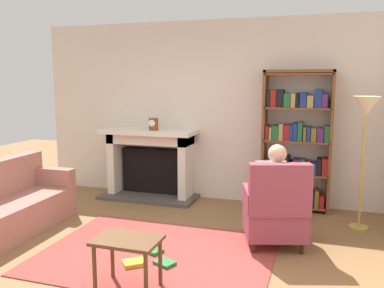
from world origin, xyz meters
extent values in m
plane|color=brown|center=(0.00, 0.00, 0.00)|extent=(14.00, 14.00, 0.00)
cube|color=beige|center=(0.00, 2.55, 1.35)|extent=(5.60, 0.10, 2.70)
cube|color=#9B3933|center=(0.00, 0.30, 0.01)|extent=(2.40, 1.80, 0.01)
cube|color=#4C4742|center=(-0.93, 2.18, 0.03)|extent=(1.49, 0.64, 0.05)
cube|color=black|center=(-0.93, 2.40, 0.40)|extent=(0.97, 0.20, 0.70)
cube|color=silver|center=(-1.52, 2.28, 0.50)|extent=(0.12, 0.44, 1.01)
cube|color=silver|center=(-0.34, 2.28, 0.50)|extent=(0.12, 0.44, 1.01)
cube|color=silver|center=(-0.93, 2.28, 0.93)|extent=(1.29, 0.44, 0.16)
cube|color=silver|center=(-0.93, 2.22, 1.04)|extent=(1.45, 0.56, 0.06)
cylinder|color=brown|center=(-0.83, 2.20, 1.16)|extent=(0.14, 0.14, 0.18)
cylinder|color=white|center=(-0.83, 2.14, 1.18)|extent=(0.10, 0.01, 0.10)
cube|color=brown|center=(0.81, 2.34, 0.98)|extent=(0.04, 0.32, 1.96)
cube|color=brown|center=(1.72, 2.34, 0.98)|extent=(0.04, 0.32, 1.96)
cube|color=brown|center=(1.26, 2.34, 1.94)|extent=(0.94, 0.32, 0.04)
cube|color=brown|center=(1.26, 2.34, 0.06)|extent=(0.90, 0.32, 0.02)
cube|color=black|center=(0.86, 2.33, 0.18)|extent=(0.04, 0.26, 0.21)
cube|color=black|center=(0.93, 2.33, 0.19)|extent=(0.07, 0.26, 0.23)
cube|color=#4C1E59|center=(1.01, 2.33, 0.17)|extent=(0.08, 0.26, 0.19)
cube|color=#1E592D|center=(1.08, 2.33, 0.18)|extent=(0.06, 0.26, 0.21)
cube|color=#1E592D|center=(1.15, 2.33, 0.20)|extent=(0.08, 0.26, 0.25)
cube|color=navy|center=(1.23, 2.33, 0.17)|extent=(0.05, 0.26, 0.20)
cube|color=brown|center=(1.29, 2.33, 0.20)|extent=(0.05, 0.26, 0.25)
cube|color=maroon|center=(1.36, 2.33, 0.19)|extent=(0.09, 0.26, 0.23)
cube|color=#997F4C|center=(1.44, 2.33, 0.19)|extent=(0.06, 0.26, 0.24)
cube|color=navy|center=(1.50, 2.33, 0.17)|extent=(0.06, 0.26, 0.19)
cube|color=brown|center=(1.57, 2.33, 0.19)|extent=(0.06, 0.26, 0.24)
cube|color=maroon|center=(1.64, 2.33, 0.16)|extent=(0.06, 0.26, 0.17)
cube|color=brown|center=(1.26, 2.34, 0.52)|extent=(0.90, 0.32, 0.02)
cube|color=#997F4C|center=(0.87, 2.33, 0.61)|extent=(0.05, 0.26, 0.16)
cube|color=#1E592D|center=(0.93, 2.33, 0.64)|extent=(0.06, 0.26, 0.22)
cube|color=brown|center=(1.00, 2.33, 0.64)|extent=(0.06, 0.26, 0.22)
cube|color=#997F4C|center=(1.05, 2.33, 0.62)|extent=(0.04, 0.26, 0.18)
cube|color=maroon|center=(1.10, 2.33, 0.66)|extent=(0.04, 0.26, 0.25)
cube|color=black|center=(1.15, 2.33, 0.65)|extent=(0.05, 0.26, 0.23)
cube|color=black|center=(1.21, 2.33, 0.61)|extent=(0.04, 0.26, 0.16)
cube|color=#4C1E59|center=(1.28, 2.33, 0.63)|extent=(0.08, 0.26, 0.20)
cube|color=#1E592D|center=(1.36, 2.33, 0.63)|extent=(0.07, 0.26, 0.20)
cube|color=maroon|center=(1.44, 2.33, 0.62)|extent=(0.07, 0.26, 0.18)
cube|color=navy|center=(1.51, 2.33, 0.61)|extent=(0.06, 0.26, 0.16)
cube|color=black|center=(1.58, 2.33, 0.64)|extent=(0.06, 0.26, 0.22)
cube|color=maroon|center=(1.66, 2.33, 0.65)|extent=(0.08, 0.26, 0.23)
cube|color=brown|center=(1.26, 2.34, 0.98)|extent=(0.90, 0.32, 0.02)
cube|color=maroon|center=(0.86, 2.33, 1.09)|extent=(0.04, 0.26, 0.20)
cube|color=#997F4C|center=(0.91, 2.33, 1.08)|extent=(0.04, 0.26, 0.18)
cube|color=#1E592D|center=(0.98, 2.33, 1.09)|extent=(0.09, 0.26, 0.20)
cube|color=#997F4C|center=(1.06, 2.33, 1.11)|extent=(0.06, 0.26, 0.23)
cube|color=maroon|center=(1.13, 2.33, 1.10)|extent=(0.08, 0.26, 0.22)
cube|color=navy|center=(1.19, 2.33, 1.10)|extent=(0.04, 0.26, 0.22)
cube|color=navy|center=(1.25, 2.33, 1.11)|extent=(0.05, 0.26, 0.24)
cube|color=#1E592D|center=(1.31, 2.33, 1.12)|extent=(0.06, 0.26, 0.26)
cube|color=brown|center=(1.37, 2.33, 1.09)|extent=(0.04, 0.26, 0.20)
cube|color=navy|center=(1.42, 2.33, 1.09)|extent=(0.05, 0.26, 0.19)
cube|color=brown|center=(1.49, 2.33, 1.08)|extent=(0.07, 0.26, 0.18)
cube|color=#4C1E59|center=(1.58, 2.33, 1.08)|extent=(0.09, 0.26, 0.19)
cube|color=#1E592D|center=(1.66, 2.33, 1.10)|extent=(0.07, 0.26, 0.22)
cube|color=brown|center=(1.26, 2.34, 1.44)|extent=(0.90, 0.32, 0.02)
cube|color=black|center=(0.87, 2.33, 1.57)|extent=(0.06, 0.26, 0.23)
cube|color=maroon|center=(0.94, 2.33, 1.57)|extent=(0.07, 0.26, 0.24)
cube|color=black|center=(1.03, 2.33, 1.57)|extent=(0.09, 0.26, 0.24)
cube|color=#1E592D|center=(1.12, 2.33, 1.54)|extent=(0.09, 0.26, 0.19)
cube|color=#997F4C|center=(1.20, 2.33, 1.55)|extent=(0.06, 0.26, 0.19)
cube|color=black|center=(1.26, 2.33, 1.55)|extent=(0.04, 0.26, 0.20)
cube|color=navy|center=(1.34, 2.33, 1.55)|extent=(0.09, 0.26, 0.20)
cube|color=#997F4C|center=(1.43, 2.33, 1.53)|extent=(0.08, 0.26, 0.16)
cube|color=navy|center=(1.53, 2.33, 1.57)|extent=(0.09, 0.26, 0.25)
cube|color=#4C1E59|center=(1.61, 2.33, 1.54)|extent=(0.08, 0.26, 0.19)
cube|color=brown|center=(1.26, 2.34, 1.90)|extent=(0.90, 0.32, 0.02)
cylinder|color=#331E14|center=(1.31, 1.25, 0.06)|extent=(0.05, 0.05, 0.12)
cylinder|color=#331E14|center=(0.82, 1.10, 0.06)|extent=(0.05, 0.05, 0.12)
cylinder|color=#331E14|center=(1.45, 0.79, 0.06)|extent=(0.05, 0.05, 0.12)
cylinder|color=#331E14|center=(0.97, 0.64, 0.06)|extent=(0.05, 0.05, 0.12)
cube|color=#8D3B4B|center=(1.14, 0.95, 0.27)|extent=(0.79, 0.76, 0.30)
cube|color=#8D3B4B|center=(1.21, 0.72, 0.70)|extent=(0.66, 0.34, 0.55)
cube|color=#8D3B4B|center=(1.40, 1.03, 0.53)|extent=(0.27, 0.55, 0.22)
cube|color=#8D3B4B|center=(0.88, 0.87, 0.53)|extent=(0.27, 0.55, 0.22)
cube|color=silver|center=(1.15, 0.90, 0.67)|extent=(0.36, 0.28, 0.50)
sphere|color=#D8AD8C|center=(1.15, 0.90, 1.04)|extent=(0.20, 0.20, 0.20)
cube|color=#191E3F|center=(1.17, 1.12, 0.47)|extent=(0.23, 0.42, 0.12)
cube|color=#191E3F|center=(1.02, 1.07, 0.47)|extent=(0.23, 0.42, 0.12)
cylinder|color=#191E3F|center=(1.12, 1.30, 0.21)|extent=(0.10, 0.10, 0.42)
cylinder|color=#191E3F|center=(0.96, 1.25, 0.21)|extent=(0.10, 0.10, 0.42)
cube|color=white|center=(1.06, 1.22, 0.77)|extent=(0.38, 0.21, 0.25)
cube|color=#A56C5F|center=(-1.89, 0.33, 0.20)|extent=(0.73, 1.71, 0.40)
cube|color=#A56C5F|center=(-1.90, 1.10, 0.52)|extent=(0.70, 0.17, 0.24)
cube|color=brown|center=(0.05, -0.45, 0.46)|extent=(0.56, 0.39, 0.03)
cylinder|color=brown|center=(-0.19, -0.61, 0.22)|extent=(0.04, 0.04, 0.44)
cylinder|color=brown|center=(0.29, -0.61, 0.22)|extent=(0.04, 0.04, 0.44)
cylinder|color=brown|center=(-0.19, -0.30, 0.22)|extent=(0.04, 0.04, 0.44)
cylinder|color=brown|center=(0.29, -0.30, 0.22)|extent=(0.04, 0.04, 0.44)
cube|color=#267233|center=(-0.05, 0.32, 0.03)|extent=(0.24, 0.22, 0.04)
cube|color=#267233|center=(0.18, 0.08, 0.03)|extent=(0.24, 0.21, 0.03)
cube|color=gold|center=(-0.11, -0.02, 0.03)|extent=(0.26, 0.26, 0.04)
cylinder|color=#B7933F|center=(2.08, 1.77, 0.01)|extent=(0.24, 0.24, 0.03)
cylinder|color=#B7933F|center=(2.08, 1.77, 0.73)|extent=(0.03, 0.03, 1.39)
cone|color=beige|center=(2.08, 1.77, 1.52)|extent=(0.32, 0.32, 0.22)
camera|label=1|loc=(1.60, -3.44, 1.81)|focal=38.06mm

